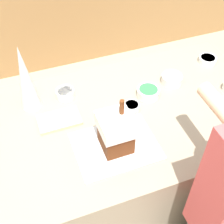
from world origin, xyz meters
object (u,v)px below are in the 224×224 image
object	(u,v)px
gingerbread_house	(116,132)
candy_bowl_far_right	(65,93)
candy_bowl_near_tray_left	(132,106)
cookbook	(59,120)
baking_tray	(116,146)
candy_bowl_center_rear	(208,59)
candy_bowl_beside_tree	(148,92)
decorative_tree	(25,78)
candy_bowl_far_left	(172,79)

from	to	relation	value
gingerbread_house	candy_bowl_far_right	distance (m)	0.50
gingerbread_house	candy_bowl_far_right	world-z (taller)	gingerbread_house
candy_bowl_near_tray_left	cookbook	distance (m)	0.42
candy_bowl_far_right	candy_bowl_near_tray_left	world-z (taller)	candy_bowl_far_right
baking_tray	candy_bowl_near_tray_left	size ratio (longest dim) A/B	4.52
candy_bowl_center_rear	cookbook	bearing A→B (deg)	-170.18
candy_bowl_beside_tree	cookbook	distance (m)	0.56
gingerbread_house	candy_bowl_near_tray_left	world-z (taller)	gingerbread_house
decorative_tree	candy_bowl_center_rear	world-z (taller)	decorative_tree
candy_bowl_far_right	gingerbread_house	bearing A→B (deg)	-71.96
baking_tray	candy_bowl_beside_tree	size ratio (longest dim) A/B	3.11
candy_bowl_center_rear	candy_bowl_beside_tree	world-z (taller)	candy_bowl_beside_tree
baking_tray	decorative_tree	distance (m)	0.62
candy_bowl_center_rear	decorative_tree	bearing A→B (deg)	-179.66
gingerbread_house	candy_bowl_near_tray_left	bearing A→B (deg)	50.57
candy_bowl_far_right	decorative_tree	bearing A→B (deg)	-178.06
baking_tray	candy_bowl_center_rear	distance (m)	0.97
baking_tray	gingerbread_house	xyz separation A→B (m)	(0.00, 0.00, 0.11)
gingerbread_house	candy_bowl_far_left	world-z (taller)	gingerbread_house
candy_bowl_center_rear	candy_bowl_far_right	size ratio (longest dim) A/B	1.06
cookbook	decorative_tree	bearing A→B (deg)	123.93
candy_bowl_far_left	candy_bowl_near_tray_left	bearing A→B (deg)	-158.25
candy_bowl_near_tray_left	cookbook	size ratio (longest dim) A/B	0.40
baking_tray	candy_bowl_far_right	size ratio (longest dim) A/B	3.86
baking_tray	candy_bowl_far_left	world-z (taller)	candy_bowl_far_left
baking_tray	gingerbread_house	size ratio (longest dim) A/B	1.50
gingerbread_house	candy_bowl_center_rear	xyz separation A→B (m)	(0.85, 0.46, -0.10)
baking_tray	candy_bowl_beside_tree	world-z (taller)	candy_bowl_beside_tree
candy_bowl_near_tray_left	candy_bowl_far_left	bearing A→B (deg)	21.75
candy_bowl_center_rear	candy_bowl_far_left	world-z (taller)	candy_bowl_far_left
baking_tray	candy_bowl_center_rear	size ratio (longest dim) A/B	3.63
decorative_tree	candy_bowl_center_rear	xyz separation A→B (m)	(1.21, 0.01, -0.19)
baking_tray	cookbook	world-z (taller)	cookbook
candy_bowl_far_left	cookbook	xyz separation A→B (m)	(-0.75, -0.08, -0.02)
candy_bowl_near_tray_left	candy_bowl_center_rear	bearing A→B (deg)	19.85
cookbook	baking_tray	bearing A→B (deg)	-49.73
baking_tray	gingerbread_house	distance (m)	0.11
candy_bowl_near_tray_left	gingerbread_house	bearing A→B (deg)	-129.43
candy_bowl_near_tray_left	candy_bowl_far_right	bearing A→B (deg)	144.52
baking_tray	cookbook	xyz separation A→B (m)	(-0.23, 0.28, 0.01)
candy_bowl_far_left	candy_bowl_beside_tree	xyz separation A→B (m)	(-0.19, -0.06, -0.00)
candy_bowl_near_tray_left	candy_bowl_far_left	world-z (taller)	candy_bowl_far_left
candy_bowl_near_tray_left	cookbook	bearing A→B (deg)	172.93
candy_bowl_center_rear	candy_bowl_far_right	xyz separation A→B (m)	(-1.00, -0.00, 0.01)
baking_tray	candy_bowl_near_tray_left	world-z (taller)	candy_bowl_near_tray_left
candy_bowl_near_tray_left	cookbook	xyz separation A→B (m)	(-0.42, 0.05, -0.01)
candy_bowl_far_right	candy_bowl_beside_tree	size ratio (longest dim) A/B	0.81
candy_bowl_far_right	candy_bowl_far_left	xyz separation A→B (m)	(0.67, -0.11, 0.00)
gingerbread_house	decorative_tree	size ratio (longest dim) A/B	0.69
decorative_tree	candy_bowl_near_tray_left	xyz separation A→B (m)	(0.54, -0.23, -0.19)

